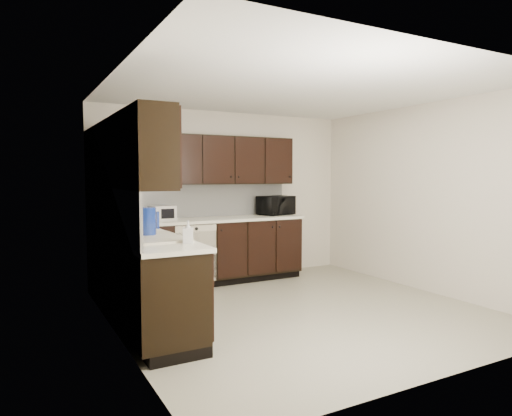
{
  "coord_description": "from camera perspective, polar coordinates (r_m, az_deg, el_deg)",
  "views": [
    {
      "loc": [
        -2.88,
        -4.29,
        1.54
      ],
      "look_at": [
        -0.22,
        0.6,
        1.15
      ],
      "focal_mm": 32.0,
      "sensor_mm": 36.0,
      "label": 1
    }
  ],
  "objects": [
    {
      "name": "floor",
      "position": [
        5.39,
        5.27,
        -12.61
      ],
      "size": [
        4.0,
        4.0,
        0.0
      ],
      "primitive_type": "plane",
      "color": "#9D9882",
      "rests_on": "ground"
    },
    {
      "name": "ceiling",
      "position": [
        5.25,
        5.45,
        14.53
      ],
      "size": [
        4.0,
        4.0,
        0.0
      ],
      "primitive_type": "plane",
      "rotation": [
        3.14,
        0.0,
        0.0
      ],
      "color": "white",
      "rests_on": "wall_back"
    },
    {
      "name": "wall_back",
      "position": [
        6.92,
        -3.9,
        1.6
      ],
      "size": [
        4.0,
        0.02,
        2.5
      ],
      "primitive_type": "cube",
      "color": "beige",
      "rests_on": "floor"
    },
    {
      "name": "wall_left",
      "position": [
        4.39,
        -16.9,
        0.06
      ],
      "size": [
        0.02,
        4.0,
        2.5
      ],
      "primitive_type": "cube",
      "color": "beige",
      "rests_on": "floor"
    },
    {
      "name": "wall_right",
      "position": [
        6.5,
        20.17,
        1.21
      ],
      "size": [
        0.02,
        4.0,
        2.5
      ],
      "primitive_type": "cube",
      "color": "beige",
      "rests_on": "floor"
    },
    {
      "name": "wall_front",
      "position": [
        3.69,
        22.94,
        -0.81
      ],
      "size": [
        4.0,
        0.02,
        2.5
      ],
      "primitive_type": "cube",
      "color": "beige",
      "rests_on": "floor"
    },
    {
      "name": "lower_cabinets",
      "position": [
        5.82,
        -9.27,
        -7.19
      ],
      "size": [
        3.0,
        2.8,
        0.9
      ],
      "color": "black",
      "rests_on": "floor"
    },
    {
      "name": "countertop",
      "position": [
        5.74,
        -9.34,
        -2.24
      ],
      "size": [
        3.03,
        2.83,
        0.04
      ],
      "color": "silver",
      "rests_on": "lower_cabinets"
    },
    {
      "name": "backsplash",
      "position": [
        5.86,
        -11.99,
        0.4
      ],
      "size": [
        3.0,
        2.8,
        0.48
      ],
      "color": "silver",
      "rests_on": "countertop"
    },
    {
      "name": "upper_cabinets",
      "position": [
        5.77,
        -10.64,
        6.23
      ],
      "size": [
        3.0,
        2.8,
        0.7
      ],
      "color": "black",
      "rests_on": "wall_back"
    },
    {
      "name": "dishwasher",
      "position": [
        6.18,
        -7.51,
        -5.27
      ],
      "size": [
        0.58,
        0.04,
        0.78
      ],
      "color": "beige",
      "rests_on": "lower_cabinets"
    },
    {
      "name": "sink",
      "position": [
        4.49,
        -12.77,
        -4.53
      ],
      "size": [
        0.54,
        0.82,
        0.42
      ],
      "color": "beige",
      "rests_on": "countertop"
    },
    {
      "name": "microwave",
      "position": [
        7.06,
        2.5,
        0.32
      ],
      "size": [
        0.6,
        0.48,
        0.29
      ],
      "primitive_type": "imported",
      "rotation": [
        0.0,
        0.0,
        0.27
      ],
      "color": "black",
      "rests_on": "countertop"
    },
    {
      "name": "soap_bottle_a",
      "position": [
        4.13,
        -8.52,
        -2.96
      ],
      "size": [
        0.12,
        0.12,
        0.2
      ],
      "primitive_type": "imported",
      "rotation": [
        0.0,
        0.0,
        -0.36
      ],
      "color": "gray",
      "rests_on": "countertop"
    },
    {
      "name": "soap_bottle_b",
      "position": [
        4.77,
        -15.19,
        -1.83
      ],
      "size": [
        0.13,
        0.13,
        0.25
      ],
      "primitive_type": "imported",
      "rotation": [
        0.0,
        0.0,
        0.42
      ],
      "color": "gray",
      "rests_on": "countertop"
    },
    {
      "name": "toaster_oven",
      "position": [
        6.29,
        -11.65,
        -0.63
      ],
      "size": [
        0.36,
        0.29,
        0.2
      ],
      "primitive_type": "cube",
      "rotation": [
        0.0,
        0.0,
        0.18
      ],
      "color": "silver",
      "rests_on": "countertop"
    },
    {
      "name": "storage_bin",
      "position": [
        5.78,
        -16.62,
        -1.19
      ],
      "size": [
        0.49,
        0.38,
        0.18
      ],
      "primitive_type": "cube",
      "rotation": [
        0.0,
        0.0,
        0.07
      ],
      "color": "white",
      "rests_on": "countertop"
    },
    {
      "name": "blue_pitcher",
      "position": [
        4.64,
        -13.55,
        -1.73
      ],
      "size": [
        0.24,
        0.24,
        0.29
      ],
      "primitive_type": "cylinder",
      "rotation": [
        0.0,
        0.0,
        0.3
      ],
      "color": "#102E9B",
      "rests_on": "countertop"
    },
    {
      "name": "teal_tumbler",
      "position": [
        5.83,
        -14.63,
        -0.97
      ],
      "size": [
        0.1,
        0.1,
        0.21
      ],
      "primitive_type": "cylinder",
      "rotation": [
        0.0,
        0.0,
        -0.02
      ],
      "color": "#0C7B85",
      "rests_on": "countertop"
    },
    {
      "name": "paper_towel_roll",
      "position": [
        5.79,
        -16.05,
        -0.42
      ],
      "size": [
        0.18,
        0.18,
        0.34
      ],
      "primitive_type": "cylinder",
      "rotation": [
        0.0,
        0.0,
        -0.22
      ],
      "color": "white",
      "rests_on": "countertop"
    }
  ]
}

